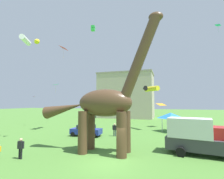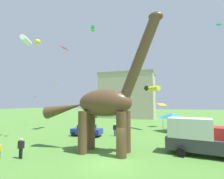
{
  "view_description": "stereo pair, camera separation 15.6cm",
  "coord_description": "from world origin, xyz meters",
  "px_view_note": "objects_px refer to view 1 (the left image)",
  "views": [
    {
      "loc": [
        4.33,
        -12.5,
        4.54
      ],
      "look_at": [
        -0.46,
        2.57,
        5.84
      ],
      "focal_mm": 26.9,
      "sensor_mm": 36.0,
      "label": 1
    },
    {
      "loc": [
        4.48,
        -12.46,
        4.54
      ],
      "look_at": [
        -0.46,
        2.57,
        5.84
      ],
      "focal_mm": 26.9,
      "sensor_mm": 36.0,
      "label": 2
    }
  ],
  "objects_px": {
    "kite_near_low": "(64,48)",
    "kite_near_high": "(150,89)",
    "parked_box_truck": "(198,136)",
    "festival_canopy_tent": "(171,116)",
    "parked_sedan_left": "(86,130)",
    "kite_high_left": "(28,40)",
    "kite_far_right": "(161,104)",
    "kite_mid_right": "(34,96)",
    "dinosaur_sculpture": "(104,103)",
    "person_near_flyer": "(21,146)",
    "kite_apex": "(93,28)",
    "kite_mid_center": "(218,25)",
    "person_strolling_adult": "(115,128)",
    "kite_trailing": "(56,85)"
  },
  "relations": [
    {
      "from": "kite_near_low",
      "to": "kite_near_high",
      "type": "distance_m",
      "value": 16.25
    },
    {
      "from": "parked_box_truck",
      "to": "festival_canopy_tent",
      "type": "relative_size",
      "value": 1.87
    },
    {
      "from": "parked_sedan_left",
      "to": "kite_high_left",
      "type": "height_order",
      "value": "kite_high_left"
    },
    {
      "from": "parked_sedan_left",
      "to": "kite_far_right",
      "type": "xyz_separation_m",
      "value": [
        9.75,
        12.3,
        3.48
      ]
    },
    {
      "from": "festival_canopy_tent",
      "to": "kite_near_low",
      "type": "height_order",
      "value": "kite_near_low"
    },
    {
      "from": "kite_far_right",
      "to": "kite_mid_right",
      "type": "bearing_deg",
      "value": -166.77
    },
    {
      "from": "parked_box_truck",
      "to": "kite_mid_right",
      "type": "bearing_deg",
      "value": 169.1
    },
    {
      "from": "dinosaur_sculpture",
      "to": "person_near_flyer",
      "type": "bearing_deg",
      "value": -151.12
    },
    {
      "from": "parked_box_truck",
      "to": "festival_canopy_tent",
      "type": "xyz_separation_m",
      "value": [
        -1.95,
        12.18,
        0.9
      ]
    },
    {
      "from": "kite_far_right",
      "to": "kite_near_high",
      "type": "distance_m",
      "value": 5.26
    },
    {
      "from": "kite_apex",
      "to": "kite_mid_center",
      "type": "distance_m",
      "value": 16.06
    },
    {
      "from": "person_strolling_adult",
      "to": "kite_near_high",
      "type": "bearing_deg",
      "value": -131.49
    },
    {
      "from": "dinosaur_sculpture",
      "to": "kite_far_right",
      "type": "distance_m",
      "value": 19.44
    },
    {
      "from": "kite_near_low",
      "to": "kite_near_high",
      "type": "bearing_deg",
      "value": 23.53
    },
    {
      "from": "kite_apex",
      "to": "parked_sedan_left",
      "type": "bearing_deg",
      "value": 120.11
    },
    {
      "from": "parked_box_truck",
      "to": "kite_mid_center",
      "type": "distance_m",
      "value": 14.86
    },
    {
      "from": "kite_near_low",
      "to": "kite_trailing",
      "type": "xyz_separation_m",
      "value": [
        -2.81,
        1.96,
        -5.86
      ]
    },
    {
      "from": "parked_sedan_left",
      "to": "parked_box_truck",
      "type": "bearing_deg",
      "value": -21.46
    },
    {
      "from": "person_strolling_adult",
      "to": "kite_far_right",
      "type": "relative_size",
      "value": 0.79
    },
    {
      "from": "kite_near_high",
      "to": "dinosaur_sculpture",
      "type": "bearing_deg",
      "value": -101.62
    },
    {
      "from": "parked_sedan_left",
      "to": "kite_mid_center",
      "type": "height_order",
      "value": "kite_mid_center"
    },
    {
      "from": "parked_box_truck",
      "to": "person_near_flyer",
      "type": "xyz_separation_m",
      "value": [
        -14.1,
        -5.6,
        -0.63
      ]
    },
    {
      "from": "kite_far_right",
      "to": "kite_apex",
      "type": "bearing_deg",
      "value": -106.64
    },
    {
      "from": "kite_apex",
      "to": "kite_near_high",
      "type": "bearing_deg",
      "value": 74.81
    },
    {
      "from": "person_near_flyer",
      "to": "kite_mid_right",
      "type": "bearing_deg",
      "value": 23.38
    },
    {
      "from": "kite_high_left",
      "to": "kite_trailing",
      "type": "height_order",
      "value": "kite_high_left"
    },
    {
      "from": "festival_canopy_tent",
      "to": "kite_apex",
      "type": "xyz_separation_m",
      "value": [
        -7.31,
        -14.41,
        9.29
      ]
    },
    {
      "from": "kite_trailing",
      "to": "person_near_flyer",
      "type": "bearing_deg",
      "value": -62.75
    },
    {
      "from": "person_near_flyer",
      "to": "kite_near_low",
      "type": "bearing_deg",
      "value": 3.38
    },
    {
      "from": "kite_near_high",
      "to": "kite_mid_center",
      "type": "xyz_separation_m",
      "value": [
        9.02,
        -6.11,
        7.29
      ]
    },
    {
      "from": "parked_sedan_left",
      "to": "person_strolling_adult",
      "type": "height_order",
      "value": "person_strolling_adult"
    },
    {
      "from": "person_near_flyer",
      "to": "kite_mid_right",
      "type": "distance_m",
      "value": 22.52
    },
    {
      "from": "kite_near_high",
      "to": "kite_apex",
      "type": "bearing_deg",
      "value": -105.19
    },
    {
      "from": "dinosaur_sculpture",
      "to": "festival_canopy_tent",
      "type": "xyz_separation_m",
      "value": [
        6.25,
        14.06,
        -2.03
      ]
    },
    {
      "from": "dinosaur_sculpture",
      "to": "festival_canopy_tent",
      "type": "distance_m",
      "value": 15.52
    },
    {
      "from": "festival_canopy_tent",
      "to": "kite_far_right",
      "type": "relative_size",
      "value": 1.45
    },
    {
      "from": "kite_near_low",
      "to": "kite_mid_center",
      "type": "distance_m",
      "value": 22.6
    },
    {
      "from": "parked_box_truck",
      "to": "kite_high_left",
      "type": "height_order",
      "value": "kite_high_left"
    },
    {
      "from": "kite_high_left",
      "to": "kite_trailing",
      "type": "distance_m",
      "value": 10.47
    },
    {
      "from": "kite_apex",
      "to": "kite_near_high",
      "type": "xyz_separation_m",
      "value": [
        4.09,
        15.05,
        -4.8
      ]
    },
    {
      "from": "kite_trailing",
      "to": "kite_apex",
      "type": "height_order",
      "value": "kite_apex"
    },
    {
      "from": "person_strolling_adult",
      "to": "festival_canopy_tent",
      "type": "distance_m",
      "value": 9.96
    },
    {
      "from": "kite_apex",
      "to": "person_strolling_adult",
      "type": "bearing_deg",
      "value": 91.71
    },
    {
      "from": "parked_sedan_left",
      "to": "parked_box_truck",
      "type": "distance_m",
      "value": 14.1
    },
    {
      "from": "kite_high_left",
      "to": "kite_mid_center",
      "type": "bearing_deg",
      "value": 16.71
    },
    {
      "from": "dinosaur_sculpture",
      "to": "kite_near_low",
      "type": "xyz_separation_m",
      "value": [
        -10.55,
        8.79,
        9.17
      ]
    },
    {
      "from": "kite_near_low",
      "to": "kite_far_right",
      "type": "bearing_deg",
      "value": 33.48
    },
    {
      "from": "festival_canopy_tent",
      "to": "parked_sedan_left",
      "type": "bearing_deg",
      "value": -146.49
    },
    {
      "from": "parked_box_truck",
      "to": "kite_near_low",
      "type": "distance_m",
      "value": 23.36
    },
    {
      "from": "kite_apex",
      "to": "kite_near_high",
      "type": "distance_m",
      "value": 16.32
    }
  ]
}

